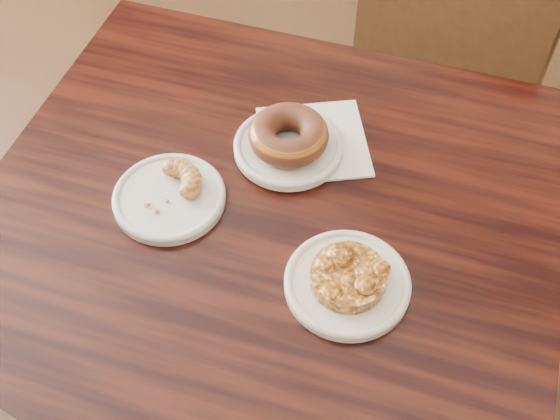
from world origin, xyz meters
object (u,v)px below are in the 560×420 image
Objects in this scene: apple_fritter at (349,275)px; cruller_fragment at (168,190)px; glazed_donut at (289,135)px; chair_far at (470,67)px; cafe_table at (265,344)px.

apple_fritter is 0.29m from cruller_fragment.
cruller_fragment is (-0.29, -0.03, -0.00)m from apple_fritter.
glazed_donut is 0.89× the size of apple_fritter.
glazed_donut is (-0.04, -0.70, 0.34)m from chair_far.
cruller_fragment is (-0.13, -0.88, 0.33)m from chair_far.
chair_far reaches higher than apple_fritter.
chair_far is 8.89× the size of cruller_fragment.
glazed_donut is at bearing 143.12° from apple_fritter.
chair_far is at bearing 81.73° from cruller_fragment.
cruller_fragment is (-0.14, -0.04, 0.40)m from cafe_table.
chair_far reaches higher than glazed_donut.
glazed_donut is at bearing 92.08° from cafe_table.
chair_far is 0.95m from cruller_fragment.
glazed_donut is at bearing 64.58° from cruller_fragment.
chair_far reaches higher than cruller_fragment.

